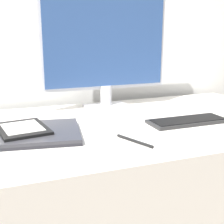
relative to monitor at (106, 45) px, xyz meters
name	(u,v)px	position (x,y,z in m)	size (l,w,h in m)	color
desk	(108,213)	(-0.08, -0.25, -0.62)	(1.49, 0.72, 0.71)	silver
monitor	(106,45)	(0.00, 0.00, 0.00)	(0.55, 0.11, 0.49)	silver
keyboard	(188,121)	(0.20, -0.33, -0.26)	(0.29, 0.11, 0.01)	#282828
laptop	(25,134)	(-0.37, -0.28, -0.26)	(0.37, 0.29, 0.02)	#232328
ereader	(22,129)	(-0.38, -0.27, -0.24)	(0.17, 0.21, 0.01)	black
pen	(135,141)	(-0.07, -0.45, -0.26)	(0.06, 0.13, 0.01)	black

